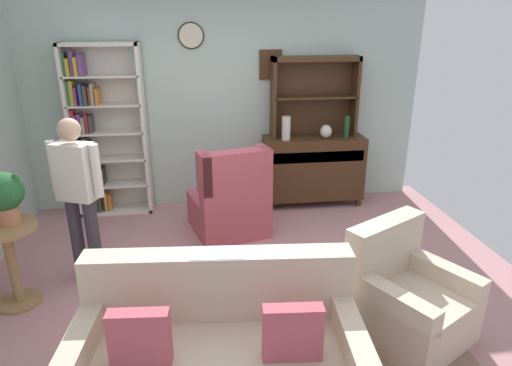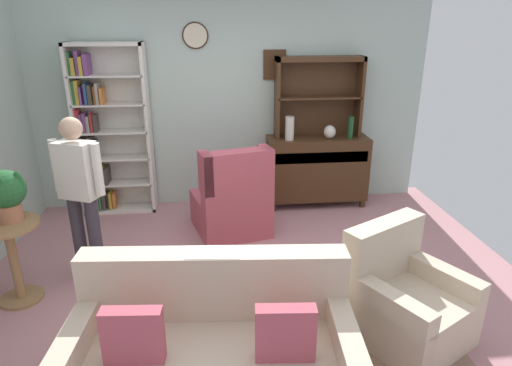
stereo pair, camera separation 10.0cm
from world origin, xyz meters
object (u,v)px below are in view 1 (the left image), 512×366
(vase_tall, at_px, (286,128))
(wingback_chair, at_px, (230,203))
(armchair_floral, at_px, (406,300))
(person_reading, at_px, (78,190))
(couch_floral, at_px, (219,353))
(book_stack, at_px, (224,273))
(potted_plant_large, at_px, (4,195))
(coffee_table, at_px, (236,279))
(bottle_wine, at_px, (347,127))
(bookshelf, at_px, (102,133))
(sideboard_hutch, at_px, (314,86))
(vase_round, at_px, (326,131))
(sideboard, at_px, (313,167))
(plant_stand, at_px, (11,257))

(vase_tall, height_order, wingback_chair, vase_tall)
(armchair_floral, xyz_separation_m, person_reading, (-2.65, 1.15, 0.62))
(couch_floral, distance_m, book_stack, 0.75)
(potted_plant_large, xyz_separation_m, person_reading, (0.50, 0.30, -0.10))
(couch_floral, xyz_separation_m, coffee_table, (0.19, 0.79, 0.04))
(bottle_wine, bearing_deg, coffee_table, -126.41)
(bookshelf, bearing_deg, sideboard_hutch, 0.57)
(vase_round, bearing_deg, potted_plant_large, -151.54)
(bookshelf, height_order, armchair_floral, bookshelf)
(vase_round, distance_m, couch_floral, 3.45)
(vase_round, bearing_deg, bottle_wine, -4.95)
(armchair_floral, distance_m, book_stack, 1.45)
(coffee_table, bearing_deg, couch_floral, -103.16)
(armchair_floral, height_order, coffee_table, armchair_floral)
(sideboard_hutch, xyz_separation_m, coffee_table, (-1.22, -2.39, -1.21))
(sideboard, distance_m, person_reading, 3.01)
(wingback_chair, xyz_separation_m, person_reading, (-1.42, -0.75, 0.52))
(wingback_chair, bearing_deg, coffee_table, -92.65)
(bookshelf, bearing_deg, bottle_wine, -3.24)
(sideboard, relative_size, bottle_wine, 4.59)
(bottle_wine, xyz_separation_m, book_stack, (-1.72, -2.25, -0.61))
(vase_round, height_order, bottle_wine, bottle_wine)
(sideboard_hutch, relative_size, person_reading, 0.71)
(bottle_wine, bearing_deg, potted_plant_large, -153.67)
(sideboard_hutch, relative_size, plant_stand, 1.48)
(person_reading, bearing_deg, armchair_floral, -23.46)
(sideboard, relative_size, vase_tall, 4.40)
(bottle_wine, relative_size, couch_floral, 0.15)
(book_stack, bearing_deg, person_reading, 146.27)
(bottle_wine, distance_m, potted_plant_large, 3.87)
(bottle_wine, xyz_separation_m, couch_floral, (-1.80, -2.98, -0.75))
(bookshelf, height_order, plant_stand, bookshelf)
(wingback_chair, bearing_deg, bookshelf, 150.75)
(vase_tall, distance_m, bottle_wine, 0.78)
(coffee_table, bearing_deg, plant_stand, 167.32)
(sideboard, height_order, potted_plant_large, potted_plant_large)
(sideboard_hutch, relative_size, potted_plant_large, 2.47)
(potted_plant_large, distance_m, book_stack, 1.91)
(vase_tall, relative_size, book_stack, 1.40)
(plant_stand, bearing_deg, bottle_wine, 26.83)
(bottle_wine, xyz_separation_m, armchair_floral, (-0.32, -2.57, -0.77))
(sideboard_hutch, bearing_deg, vase_round, -53.52)
(couch_floral, height_order, plant_stand, couch_floral)
(vase_round, relative_size, bottle_wine, 0.60)
(vase_round, distance_m, wingback_chair, 1.58)
(person_reading, bearing_deg, plant_stand, -146.33)
(sideboard, xyz_separation_m, coffee_table, (-1.22, -2.28, -0.16))
(sideboard_hutch, bearing_deg, person_reading, -147.93)
(sideboard_hutch, height_order, book_stack, sideboard_hutch)
(bottle_wine, bearing_deg, vase_tall, 179.34)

